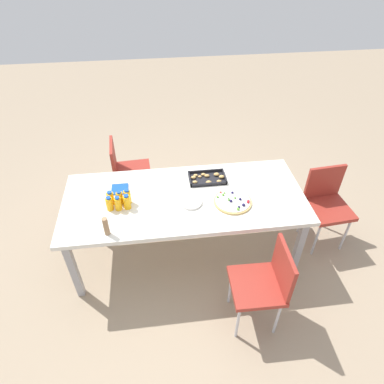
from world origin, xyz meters
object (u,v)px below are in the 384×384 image
object	(u,v)px
party_table	(184,202)
chair_end	(326,201)
juice_bottle_3	(110,198)
napkin_stack	(120,189)
juice_bottle_5	(127,197)
juice_bottle_2	(127,202)
snack_tray	(207,178)
cardboard_tube	(106,226)
juice_bottle_0	(109,204)
plate_stack	(191,202)
juice_bottle_1	(118,204)
chair_near_right	(266,281)
chair_far_left	(126,169)
fruit_pizza	(233,201)
juice_bottle_4	(120,198)

from	to	relation	value
party_table	chair_end	bearing A→B (deg)	1.56
juice_bottle_3	napkin_stack	xyz separation A→B (m)	(0.07, 0.18, -0.05)
juice_bottle_5	napkin_stack	world-z (taller)	juice_bottle_5
juice_bottle_2	snack_tray	size ratio (longest dim) A/B	0.41
snack_tray	cardboard_tube	distance (m)	1.08
juice_bottle_5	juice_bottle_0	bearing A→B (deg)	-156.00
snack_tray	party_table	bearing A→B (deg)	-136.96
juice_bottle_0	juice_bottle_2	xyz separation A→B (m)	(0.15, -0.00, 0.00)
chair_end	juice_bottle_2	world-z (taller)	juice_bottle_2
juice_bottle_5	plate_stack	size ratio (longest dim) A/B	0.76
party_table	juice_bottle_3	distance (m)	0.66
napkin_stack	juice_bottle_5	bearing A→B (deg)	-66.79
juice_bottle_0	juice_bottle_1	size ratio (longest dim) A/B	0.99
juice_bottle_2	napkin_stack	bearing A→B (deg)	107.02
chair_near_right	party_table	bearing A→B (deg)	35.50
juice_bottle_5	chair_far_left	bearing A→B (deg)	94.84
fruit_pizza	juice_bottle_2	bearing A→B (deg)	177.18
juice_bottle_1	fruit_pizza	world-z (taller)	juice_bottle_1
chair_near_right	juice_bottle_5	bearing A→B (deg)	54.20
snack_tray	chair_near_right	bearing A→B (deg)	-73.86
chair_far_left	snack_tray	world-z (taller)	chair_far_left
chair_near_right	plate_stack	bearing A→B (deg)	36.19
party_table	cardboard_tube	xyz separation A→B (m)	(-0.65, -0.37, 0.14)
chair_near_right	juice_bottle_5	world-z (taller)	juice_bottle_5
party_table	chair_end	xyz separation A→B (m)	(1.42, 0.04, -0.17)
juice_bottle_2	juice_bottle_4	size ratio (longest dim) A/B	1.09
juice_bottle_1	fruit_pizza	bearing A→B (deg)	-2.06
juice_bottle_4	fruit_pizza	xyz separation A→B (m)	(0.98, -0.11, -0.05)
fruit_pizza	juice_bottle_1	bearing A→B (deg)	177.94
cardboard_tube	napkin_stack	bearing A→B (deg)	82.22
chair_end	fruit_pizza	distance (m)	1.05
juice_bottle_2	fruit_pizza	world-z (taller)	juice_bottle_2
chair_far_left	napkin_stack	xyz separation A→B (m)	(-0.01, -0.66, 0.24)
cardboard_tube	fruit_pizza	bearing A→B (deg)	12.74
juice_bottle_4	juice_bottle_2	bearing A→B (deg)	-47.09
juice_bottle_0	fruit_pizza	xyz separation A→B (m)	(1.06, -0.05, -0.05)
chair_far_left	snack_tray	bearing A→B (deg)	49.98
juice_bottle_4	plate_stack	bearing A→B (deg)	-7.27
party_table	cardboard_tube	distance (m)	0.76
juice_bottle_0	juice_bottle_5	bearing A→B (deg)	24.00
chair_far_left	juice_bottle_0	size ratio (longest dim) A/B	6.08
juice_bottle_2	chair_near_right	bearing A→B (deg)	-34.62
chair_far_left	napkin_stack	distance (m)	0.70
fruit_pizza	snack_tray	distance (m)	0.39
chair_far_left	juice_bottle_3	world-z (taller)	juice_bottle_3
juice_bottle_2	juice_bottle_3	world-z (taller)	juice_bottle_2
chair_end	juice_bottle_5	world-z (taller)	juice_bottle_5
juice_bottle_0	cardboard_tube	size ratio (longest dim) A/B	0.82
juice_bottle_0	juice_bottle_3	distance (m)	0.08
juice_bottle_0	juice_bottle_3	world-z (taller)	juice_bottle_0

